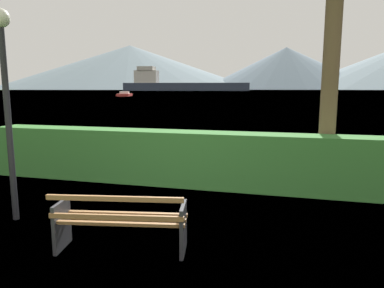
# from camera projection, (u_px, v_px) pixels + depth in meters

# --- Properties ---
(ground_plane) EXTENTS (1400.00, 1400.00, 0.00)m
(ground_plane) POSITION_uv_depth(u_px,v_px,m) (123.00, 249.00, 4.94)
(ground_plane) COLOR #4C6B33
(water_surface) EXTENTS (620.00, 620.00, 0.00)m
(water_surface) POSITION_uv_depth(u_px,v_px,m) (284.00, 91.00, 299.32)
(water_surface) COLOR #6B8EA3
(water_surface) RESTS_ON ground_plane
(park_bench) EXTENTS (1.86, 0.88, 0.87)m
(park_bench) POSITION_uv_depth(u_px,v_px,m) (121.00, 222.00, 4.82)
(park_bench) COLOR olive
(park_bench) RESTS_ON ground_plane
(hedge_row) EXTENTS (9.97, 0.73, 1.25)m
(hedge_row) POSITION_uv_depth(u_px,v_px,m) (188.00, 158.00, 8.15)
(hedge_row) COLOR #387A33
(hedge_row) RESTS_ON ground_plane
(lamp_post) EXTENTS (0.30, 0.30, 3.47)m
(lamp_post) POSITION_uv_depth(u_px,v_px,m) (5.00, 78.00, 5.71)
(lamp_post) COLOR black
(lamp_post) RESTS_ON ground_plane
(cargo_ship_large) EXTENTS (99.81, 22.92, 18.97)m
(cargo_ship_large) POSITION_uv_depth(u_px,v_px,m) (176.00, 84.00, 279.68)
(cargo_ship_large) COLOR #2D384C
(cargo_ship_large) RESTS_ON water_surface
(sailboat_mid) EXTENTS (5.54, 9.10, 1.30)m
(sailboat_mid) POSITION_uv_depth(u_px,v_px,m) (125.00, 94.00, 95.55)
(sailboat_mid) COLOR #B2332D
(sailboat_mid) RESTS_ON water_surface
(distant_hills) EXTENTS (918.01, 464.40, 85.63)m
(distant_hills) POSITION_uv_depth(u_px,v_px,m) (285.00, 64.00, 558.50)
(distant_hills) COLOR slate
(distant_hills) RESTS_ON ground_plane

